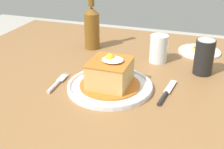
{
  "coord_description": "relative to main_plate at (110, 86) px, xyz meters",
  "views": [
    {
      "loc": [
        0.2,
        -0.86,
        1.19
      ],
      "look_at": [
        -0.07,
        -0.07,
        0.78
      ],
      "focal_mm": 46.85,
      "sensor_mm": 36.0,
      "label": 1
    }
  ],
  "objects": [
    {
      "name": "drinking_glass",
      "position": [
        0.1,
        0.26,
        0.04
      ],
      "size": [
        0.07,
        0.07,
        0.1
      ],
      "color": "silver",
      "rests_on": "dining_table"
    },
    {
      "name": "side_plate_fries",
      "position": [
        0.25,
        0.41,
        -0.0
      ],
      "size": [
        0.17,
        0.17,
        0.02
      ],
      "color": "white",
      "rests_on": "dining_table"
    },
    {
      "name": "sandwich_meal",
      "position": [
        0.0,
        -0.0,
        0.04
      ],
      "size": [
        0.19,
        0.19,
        0.11
      ],
      "color": "#C66B23",
      "rests_on": "main_plate"
    },
    {
      "name": "beer_bottle_amber",
      "position": [
        -0.19,
        0.32,
        0.09
      ],
      "size": [
        0.06,
        0.06,
        0.27
      ],
      "color": "brown",
      "rests_on": "dining_table"
    },
    {
      "name": "knife",
      "position": [
        0.17,
        0.0,
        -0.0
      ],
      "size": [
        0.04,
        0.17,
        0.01
      ],
      "color": "#262628",
      "rests_on": "dining_table"
    },
    {
      "name": "dining_table",
      "position": [
        0.07,
        0.09,
        -0.09
      ],
      "size": [
        1.49,
        1.08,
        0.74
      ],
      "color": "olive",
      "rests_on": "ground_plane"
    },
    {
      "name": "fork",
      "position": [
        -0.17,
        -0.04,
        -0.0
      ],
      "size": [
        0.02,
        0.14,
        0.01
      ],
      "color": "silver",
      "rests_on": "dining_table"
    },
    {
      "name": "soda_can",
      "position": [
        0.27,
        0.21,
        0.05
      ],
      "size": [
        0.07,
        0.07,
        0.12
      ],
      "color": "black",
      "rests_on": "dining_table"
    },
    {
      "name": "main_plate",
      "position": [
        0.0,
        0.0,
        0.0
      ],
      "size": [
        0.27,
        0.27,
        0.02
      ],
      "color": "white",
      "rests_on": "dining_table"
    }
  ]
}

